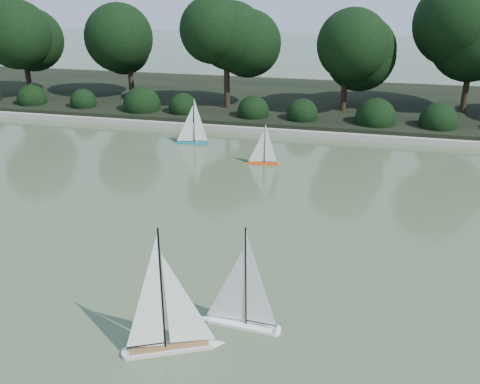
% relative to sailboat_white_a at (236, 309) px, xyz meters
% --- Properties ---
extents(ground, '(80.00, 80.00, 0.00)m').
position_rel_sailboat_white_a_xyz_m(ground, '(-0.20, 0.89, -0.27)').
color(ground, '#415432').
rests_on(ground, ground).
extents(pond_coping, '(40.00, 0.35, 0.18)m').
position_rel_sailboat_white_a_xyz_m(pond_coping, '(-0.20, 9.89, -0.18)').
color(pond_coping, gray).
rests_on(pond_coping, ground).
extents(far_bank, '(40.00, 8.00, 0.30)m').
position_rel_sailboat_white_a_xyz_m(far_bank, '(-0.20, 13.89, -0.12)').
color(far_bank, black).
rests_on(far_bank, ground).
extents(tree_line, '(26.31, 3.93, 4.39)m').
position_rel_sailboat_white_a_xyz_m(tree_line, '(1.04, 12.33, 2.37)').
color(tree_line, black).
rests_on(tree_line, ground).
extents(shrub_hedge, '(29.10, 1.10, 1.10)m').
position_rel_sailboat_white_a_xyz_m(shrub_hedge, '(-0.20, 10.79, 0.18)').
color(shrub_hedge, black).
rests_on(shrub_hedge, ground).
extents(sailboat_white_a, '(1.25, 0.30, 1.70)m').
position_rel_sailboat_white_a_xyz_m(sailboat_white_a, '(0.00, 0.00, 0.00)').
color(sailboat_white_a, white).
rests_on(sailboat_white_a, ground).
extents(sailboat_white_b, '(1.35, 0.77, 1.93)m').
position_rel_sailboat_white_a_xyz_m(sailboat_white_b, '(-0.65, -0.70, 0.03)').
color(sailboat_white_b, silver).
rests_on(sailboat_white_b, ground).
extents(sailboat_orange, '(0.91, 0.20, 1.24)m').
position_rel_sailboat_white_a_xyz_m(sailboat_orange, '(-1.03, 6.96, -0.07)').
color(sailboat_orange, '#E94C0B').
rests_on(sailboat_orange, ground).
extents(sailboat_teal, '(1.11, 0.26, 1.52)m').
position_rel_sailboat_white_a_xyz_m(sailboat_teal, '(-3.42, 8.29, -0.03)').
color(sailboat_teal, '#147B8B').
rests_on(sailboat_teal, ground).
extents(race_buoy, '(0.17, 0.17, 0.17)m').
position_rel_sailboat_white_a_xyz_m(race_buoy, '(-1.16, -0.29, -0.27)').
color(race_buoy, '#E8420C').
rests_on(race_buoy, ground).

